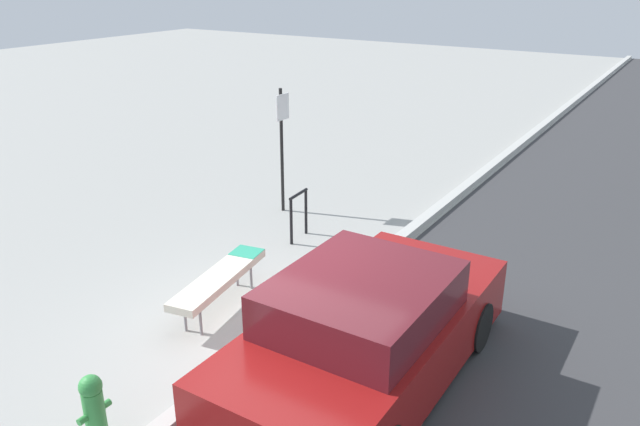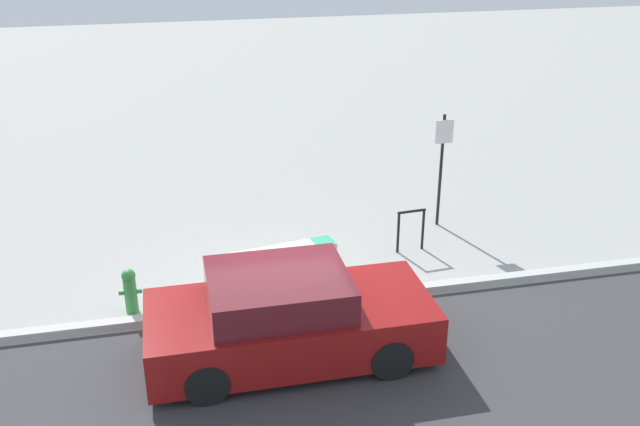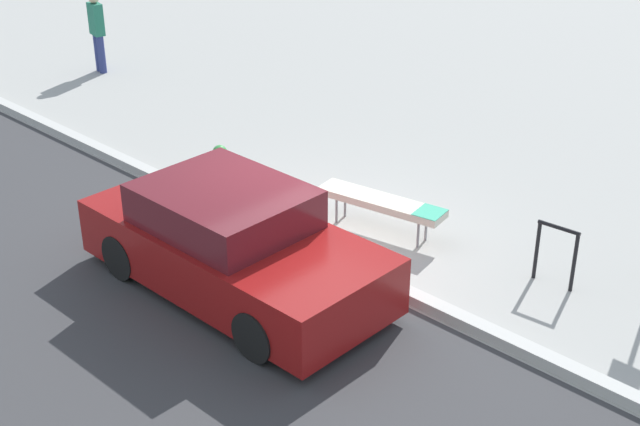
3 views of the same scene
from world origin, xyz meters
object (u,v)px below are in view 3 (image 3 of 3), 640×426
fire_hydrant (221,167)px  parked_car_near (233,244)px  bench (382,203)px  pedestrian (97,30)px  bike_rack (556,249)px

fire_hydrant → parked_car_near: bearing=-37.6°
bench → pedestrian: pedestrian is taller
bench → parked_car_near: bearing=-108.3°
fire_hydrant → parked_car_near: (2.23, -1.72, 0.21)m
pedestrian → bench: bearing=3.2°
fire_hydrant → parked_car_near: size_ratio=0.19×
bike_rack → fire_hydrant: 5.17m
fire_hydrant → pedestrian: 6.69m
bench → pedestrian: size_ratio=1.14×
bench → fire_hydrant: size_ratio=2.50×
bench → fire_hydrant: fire_hydrant is taller
bike_rack → parked_car_near: bearing=-135.2°
bench → fire_hydrant: 2.68m
parked_car_near → bike_rack: bearing=45.0°
bench → fire_hydrant: (-2.59, -0.68, -0.04)m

